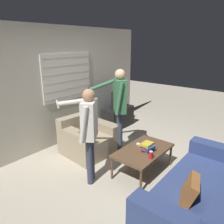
{
  "coord_description": "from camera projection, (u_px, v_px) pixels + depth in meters",
  "views": [
    {
      "loc": [
        -2.91,
        -1.83,
        2.21
      ],
      "look_at": [
        -0.0,
        0.57,
        1.0
      ],
      "focal_mm": 35.0,
      "sensor_mm": 36.0,
      "label": 1
    }
  ],
  "objects": [
    {
      "name": "person_right_standing",
      "position": [
        119.0,
        101.0,
        4.32
      ],
      "size": [
        0.53,
        0.8,
        1.72
      ],
      "rotation": [
        0.0,
        0.0,
        0.84
      ],
      "color": "#33384C",
      "rests_on": "ground_plane"
    },
    {
      "name": "soda_can",
      "position": [
        151.0,
        155.0,
        3.47
      ],
      "size": [
        0.07,
        0.07,
        0.13
      ],
      "color": "red",
      "rests_on": "coffee_table"
    },
    {
      "name": "book_stack",
      "position": [
        147.0,
        147.0,
        3.7
      ],
      "size": [
        0.24,
        0.22,
        0.15
      ],
      "color": "#284C89",
      "rests_on": "coffee_table"
    },
    {
      "name": "person_left_standing",
      "position": [
        89.0,
        126.0,
        3.36
      ],
      "size": [
        0.48,
        0.79,
        1.56
      ],
      "rotation": [
        0.0,
        0.0,
        0.59
      ],
      "color": "#33384C",
      "rests_on": "ground_plane"
    },
    {
      "name": "ground_plane",
      "position": [
        137.0,
        171.0,
        3.92
      ],
      "size": [
        16.0,
        16.0,
        0.0
      ],
      "primitive_type": "plane",
      "color": "#B2A893"
    },
    {
      "name": "couch_blue",
      "position": [
        204.0,
        197.0,
        2.78
      ],
      "size": [
        2.03,
        0.94,
        0.86
      ],
      "rotation": [
        0.0,
        0.0,
        0.01
      ],
      "color": "navy",
      "rests_on": "ground_plane"
    },
    {
      "name": "wall_back",
      "position": [
        61.0,
        87.0,
        4.76
      ],
      "size": [
        5.2,
        0.08,
        2.55
      ],
      "color": "#BCB7A8",
      "rests_on": "ground_plane"
    },
    {
      "name": "armchair_beige",
      "position": [
        88.0,
        138.0,
        4.53
      ],
      "size": [
        1.01,
        0.96,
        0.76
      ],
      "rotation": [
        0.0,
        0.0,
        3.08
      ],
      "color": "gray",
      "rests_on": "ground_plane"
    },
    {
      "name": "spare_remote",
      "position": [
        140.0,
        144.0,
        3.94
      ],
      "size": [
        0.05,
        0.13,
        0.02
      ],
      "rotation": [
        0.0,
        0.0,
        -0.05
      ],
      "color": "white",
      "rests_on": "coffee_table"
    },
    {
      "name": "coffee_table",
      "position": [
        143.0,
        151.0,
        3.79
      ],
      "size": [
        1.1,
        0.65,
        0.44
      ],
      "color": "brown",
      "rests_on": "ground_plane"
    },
    {
      "name": "tv_stand",
      "position": [
        118.0,
        117.0,
        5.91
      ],
      "size": [
        0.89,
        0.45,
        0.55
      ],
      "color": "black",
      "rests_on": "ground_plane"
    },
    {
      "name": "tv",
      "position": [
        118.0,
        99.0,
        5.75
      ],
      "size": [
        0.73,
        0.5,
        0.49
      ],
      "rotation": [
        0.0,
        0.0,
        3.6
      ],
      "color": "black",
      "rests_on": "tv_stand"
    },
    {
      "name": "floor_fan",
      "position": [
        102.0,
        127.0,
        5.37
      ],
      "size": [
        0.35,
        0.2,
        0.43
      ],
      "color": "black",
      "rests_on": "ground_plane"
    }
  ]
}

